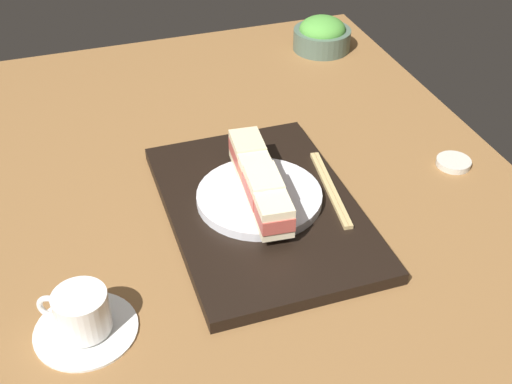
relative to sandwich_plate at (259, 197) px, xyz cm
name	(u,v)px	position (x,y,z in cm)	size (l,w,h in cm)	color
ground_plane	(244,216)	(1.35, 2.20, -4.41)	(140.00, 100.00, 3.00)	brown
serving_tray	(262,209)	(-0.98, -0.06, -1.85)	(44.35, 29.76, 2.13)	black
sandwich_plate	(259,197)	(0.00, 0.00, 0.00)	(20.55, 20.55, 1.56)	silver
sandwich_nearmost	(273,212)	(-8.36, 0.71, 3.37)	(8.04, 5.73, 5.18)	beige
sandwich_inner_near	(264,189)	(-2.79, 0.24, 3.56)	(8.13, 5.94, 5.56)	beige
sandwich_inner_far	(255,171)	(2.79, -0.24, 3.25)	(8.03, 5.77, 4.94)	beige
sandwich_farmost	(247,152)	(8.36, -0.71, 3.40)	(7.82, 5.69, 5.23)	beige
salad_bowl	(322,35)	(53.87, -33.99, 0.60)	(13.51, 13.51, 7.85)	#4C6051
chopsticks_pair	(330,188)	(-1.05, -12.19, -0.43)	(20.85, 4.19, 0.70)	tan
coffee_cup	(82,316)	(-17.13, 30.71, -0.07)	(14.07, 14.07, 6.80)	white
small_sauce_dish	(455,163)	(1.02, -37.66, -2.35)	(6.24, 6.24, 1.13)	beige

